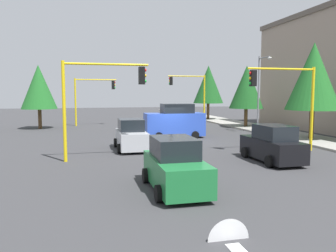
# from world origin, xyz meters

# --- Properties ---
(ground_plane) EXTENTS (120.00, 120.00, 0.00)m
(ground_plane) POSITION_xyz_m (0.00, 0.00, 0.00)
(ground_plane) COLOR #353538
(sidewalk_kerb) EXTENTS (80.00, 4.00, 0.15)m
(sidewalk_kerb) POSITION_xyz_m (-5.00, 10.50, 0.07)
(sidewalk_kerb) COLOR gray
(sidewalk_kerb) RESTS_ON ground
(lane_arrow_near) EXTENTS (2.40, 1.10, 1.10)m
(lane_arrow_near) POSITION_xyz_m (11.51, -3.00, 0.01)
(lane_arrow_near) COLOR silver
(lane_arrow_near) RESTS_ON ground
(lane_arrow_mid) EXTENTS (2.40, 1.10, 1.10)m
(lane_arrow_mid) POSITION_xyz_m (17.51, -3.00, 0.01)
(lane_arrow_mid) COLOR silver
(lane_arrow_mid) RESTS_ON ground
(traffic_signal_near_left) EXTENTS (0.36, 4.59, 5.26)m
(traffic_signal_near_left) POSITION_xyz_m (6.00, 5.63, 3.74)
(traffic_signal_near_left) COLOR yellow
(traffic_signal_near_left) RESTS_ON ground
(traffic_signal_near_right) EXTENTS (0.36, 4.59, 5.33)m
(traffic_signal_near_right) POSITION_xyz_m (6.00, -5.64, 3.79)
(traffic_signal_near_right) COLOR yellow
(traffic_signal_near_right) RESTS_ON ground
(traffic_signal_far_left) EXTENTS (0.36, 4.59, 5.76)m
(traffic_signal_far_left) POSITION_xyz_m (-14.00, 5.71, 4.07)
(traffic_signal_far_left) COLOR yellow
(traffic_signal_far_left) RESTS_ON ground
(traffic_signal_far_right) EXTENTS (0.36, 4.59, 5.25)m
(traffic_signal_far_right) POSITION_xyz_m (-14.00, -5.63, 3.74)
(traffic_signal_far_right) COLOR yellow
(traffic_signal_far_right) RESTS_ON ground
(street_lamp_curbside) EXTENTS (2.15, 0.28, 7.00)m
(street_lamp_curbside) POSITION_xyz_m (-3.61, 9.20, 4.35)
(street_lamp_curbside) COLOR slate
(street_lamp_curbside) RESTS_ON ground
(tree_roadside_mid) EXTENTS (3.57, 3.57, 6.49)m
(tree_roadside_mid) POSITION_xyz_m (-8.00, 10.00, 4.24)
(tree_roadside_mid) COLOR brown
(tree_roadside_mid) RESTS_ON ground
(tree_opposite_side) EXTENTS (3.56, 3.56, 6.48)m
(tree_opposite_side) POSITION_xyz_m (-12.00, -11.00, 4.24)
(tree_opposite_side) COLOR brown
(tree_opposite_side) RESTS_ON ground
(tree_roadside_near) EXTENTS (4.08, 4.08, 7.46)m
(tree_roadside_near) POSITION_xyz_m (2.00, 10.50, 4.89)
(tree_roadside_near) COLOR brown
(tree_roadside_near) RESTS_ON ground
(tree_roadside_far) EXTENTS (3.98, 3.98, 7.26)m
(tree_roadside_far) POSITION_xyz_m (-18.00, 9.50, 4.76)
(tree_roadside_far) COLOR brown
(tree_roadside_far) RESTS_ON ground
(delivery_van_blue) EXTENTS (2.22, 4.80, 2.77)m
(delivery_van_blue) POSITION_xyz_m (-2.00, 0.64, 1.28)
(delivery_van_blue) COLOR blue
(delivery_van_blue) RESTS_ON ground
(car_yellow) EXTENTS (3.83, 2.00, 1.98)m
(car_yellow) POSITION_xyz_m (-7.86, 2.45, 0.90)
(car_yellow) COLOR yellow
(car_yellow) RESTS_ON ground
(car_green) EXTENTS (4.11, 2.05, 1.98)m
(car_green) POSITION_xyz_m (12.42, -3.16, 0.90)
(car_green) COLOR #1E7238
(car_green) RESTS_ON ground
(car_black) EXTENTS (4.19, 1.98, 1.98)m
(car_black) POSITION_xyz_m (8.60, 3.20, 0.90)
(car_black) COLOR black
(car_black) RESTS_ON ground
(car_silver) EXTENTS (4.04, 2.02, 1.98)m
(car_silver) POSITION_xyz_m (2.97, -3.59, 0.90)
(car_silver) COLOR #B2B5BA
(car_silver) RESTS_ON ground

